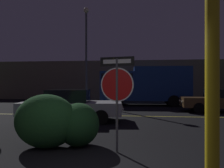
{
  "coord_description": "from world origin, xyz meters",
  "views": [
    {
      "loc": [
        1.0,
        -3.25,
        1.66
      ],
      "look_at": [
        0.21,
        4.05,
        1.66
      ],
      "focal_mm": 35.0,
      "sensor_mm": 36.0,
      "label": 1
    }
  ],
  "objects_px": {
    "yellow_pole_right": "(212,97)",
    "passing_car_2": "(71,105)",
    "stop_sign": "(117,85)",
    "hedge_bush_3": "(79,125)",
    "delivery_truck": "(143,84)",
    "street_lamp": "(86,44)",
    "hedge_bush_2": "(46,121)",
    "passing_car_3": "(220,101)"
  },
  "relations": [
    {
      "from": "hedge_bush_2",
      "to": "passing_car_3",
      "type": "height_order",
      "value": "hedge_bush_2"
    },
    {
      "from": "hedge_bush_3",
      "to": "passing_car_3",
      "type": "xyz_separation_m",
      "value": [
        6.45,
        7.74,
        0.1
      ]
    },
    {
      "from": "hedge_bush_2",
      "to": "street_lamp",
      "type": "distance_m",
      "value": 12.32
    },
    {
      "from": "passing_car_3",
      "to": "street_lamp",
      "type": "height_order",
      "value": "street_lamp"
    },
    {
      "from": "yellow_pole_right",
      "to": "passing_car_2",
      "type": "height_order",
      "value": "yellow_pole_right"
    },
    {
      "from": "delivery_truck",
      "to": "street_lamp",
      "type": "xyz_separation_m",
      "value": [
        -4.48,
        -0.19,
        3.16
      ]
    },
    {
      "from": "yellow_pole_right",
      "to": "hedge_bush_3",
      "type": "distance_m",
      "value": 3.92
    },
    {
      "from": "yellow_pole_right",
      "to": "passing_car_3",
      "type": "bearing_deg",
      "value": 69.41
    },
    {
      "from": "yellow_pole_right",
      "to": "stop_sign",
      "type": "bearing_deg",
      "value": 118.65
    },
    {
      "from": "yellow_pole_right",
      "to": "passing_car_2",
      "type": "bearing_deg",
      "value": 119.4
    },
    {
      "from": "hedge_bush_3",
      "to": "delivery_truck",
      "type": "bearing_deg",
      "value": 79.63
    },
    {
      "from": "passing_car_2",
      "to": "street_lamp",
      "type": "relative_size",
      "value": 0.6
    },
    {
      "from": "street_lamp",
      "to": "passing_car_3",
      "type": "bearing_deg",
      "value": -21.69
    },
    {
      "from": "yellow_pole_right",
      "to": "delivery_truck",
      "type": "xyz_separation_m",
      "value": [
        -0.34,
        14.37,
        0.13
      ]
    },
    {
      "from": "passing_car_3",
      "to": "yellow_pole_right",
      "type": "bearing_deg",
      "value": 162.29
    },
    {
      "from": "street_lamp",
      "to": "yellow_pole_right",
      "type": "bearing_deg",
      "value": -71.23
    },
    {
      "from": "passing_car_2",
      "to": "delivery_truck",
      "type": "xyz_separation_m",
      "value": [
        3.47,
        7.61,
        0.94
      ]
    },
    {
      "from": "stop_sign",
      "to": "hedge_bush_3",
      "type": "relative_size",
      "value": 1.96
    },
    {
      "from": "yellow_pole_right",
      "to": "hedge_bush_3",
      "type": "relative_size",
      "value": 2.54
    },
    {
      "from": "yellow_pole_right",
      "to": "hedge_bush_2",
      "type": "distance_m",
      "value": 4.27
    },
    {
      "from": "hedge_bush_3",
      "to": "delivery_truck",
      "type": "relative_size",
      "value": 0.17
    },
    {
      "from": "stop_sign",
      "to": "delivery_truck",
      "type": "distance_m",
      "value": 11.9
    },
    {
      "from": "hedge_bush_2",
      "to": "delivery_truck",
      "type": "height_order",
      "value": "delivery_truck"
    },
    {
      "from": "yellow_pole_right",
      "to": "hedge_bush_2",
      "type": "xyz_separation_m",
      "value": [
        -3.23,
        2.67,
        -0.81
      ]
    },
    {
      "from": "hedge_bush_2",
      "to": "street_lamp",
      "type": "bearing_deg",
      "value": 97.86
    },
    {
      "from": "stop_sign",
      "to": "hedge_bush_3",
      "type": "bearing_deg",
      "value": 170.6
    },
    {
      "from": "passing_car_2",
      "to": "hedge_bush_3",
      "type": "bearing_deg",
      "value": 14.09
    },
    {
      "from": "delivery_truck",
      "to": "hedge_bush_3",
      "type": "bearing_deg",
      "value": 167.93
    },
    {
      "from": "street_lamp",
      "to": "passing_car_2",
      "type": "bearing_deg",
      "value": -82.26
    },
    {
      "from": "hedge_bush_2",
      "to": "hedge_bush_3",
      "type": "bearing_deg",
      "value": 17.85
    },
    {
      "from": "stop_sign",
      "to": "yellow_pole_right",
      "type": "height_order",
      "value": "yellow_pole_right"
    },
    {
      "from": "hedge_bush_3",
      "to": "street_lamp",
      "type": "height_order",
      "value": "street_lamp"
    },
    {
      "from": "hedge_bush_2",
      "to": "stop_sign",
      "type": "bearing_deg",
      "value": -4.93
    },
    {
      "from": "stop_sign",
      "to": "passing_car_2",
      "type": "height_order",
      "value": "stop_sign"
    },
    {
      "from": "passing_car_2",
      "to": "delivery_truck",
      "type": "height_order",
      "value": "delivery_truck"
    },
    {
      "from": "hedge_bush_2",
      "to": "passing_car_3",
      "type": "relative_size",
      "value": 0.37
    },
    {
      "from": "stop_sign",
      "to": "yellow_pole_right",
      "type": "relative_size",
      "value": 0.77
    },
    {
      "from": "stop_sign",
      "to": "street_lamp",
      "type": "distance_m",
      "value": 12.57
    },
    {
      "from": "yellow_pole_right",
      "to": "passing_car_2",
      "type": "distance_m",
      "value": 7.81
    },
    {
      "from": "passing_car_2",
      "to": "passing_car_3",
      "type": "height_order",
      "value": "passing_car_2"
    },
    {
      "from": "yellow_pole_right",
      "to": "delivery_truck",
      "type": "relative_size",
      "value": 0.44
    },
    {
      "from": "hedge_bush_2",
      "to": "street_lamp",
      "type": "relative_size",
      "value": 0.21
    }
  ]
}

